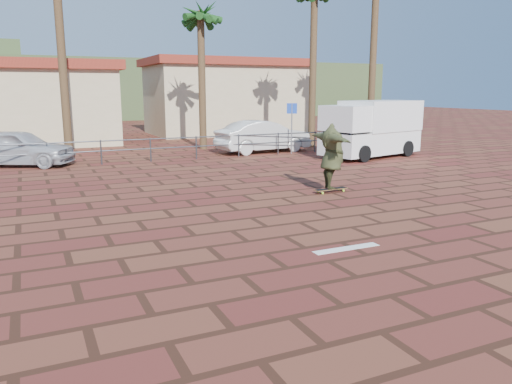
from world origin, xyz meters
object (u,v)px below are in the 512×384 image
at_px(campervan, 372,128).
at_px(car_silver, 18,148).
at_px(longboard, 331,189).
at_px(skateboarder, 332,156).
at_px(car_white, 263,136).

bearing_deg(campervan, car_silver, 152.27).
distance_m(longboard, campervan, 8.57).
distance_m(campervan, car_silver, 14.85).
bearing_deg(campervan, skateboarder, -148.89).
bearing_deg(car_white, campervan, -140.84).
bearing_deg(skateboarder, car_silver, 49.00).
bearing_deg(campervan, longboard, -148.89).
distance_m(skateboarder, car_white, 9.84).
xyz_separation_m(skateboarder, car_white, (2.34, 9.56, -0.30)).
bearing_deg(car_silver, car_white, -62.89).
distance_m(longboard, car_silver, 12.74).
height_order(longboard, skateboarder, skateboarder).
relative_size(skateboarder, campervan, 0.46).
height_order(car_silver, car_white, car_white).
bearing_deg(longboard, campervan, 41.01).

